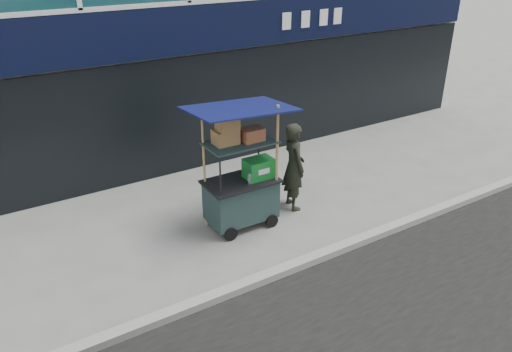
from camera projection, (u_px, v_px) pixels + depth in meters
ground at (306, 255)px, 7.84m from camera, size 80.00×80.00×0.00m
curb at (314, 258)px, 7.66m from camera, size 80.00×0.18×0.12m
vendor_cart at (242, 185)px, 8.35m from camera, size 1.63×1.16×2.20m
vendor_man at (294, 166)px, 8.90m from camera, size 0.50×0.66×1.63m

